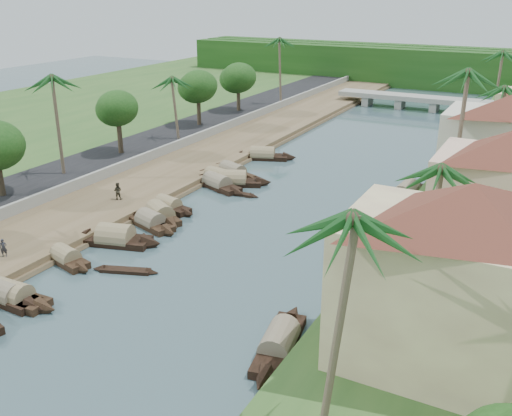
% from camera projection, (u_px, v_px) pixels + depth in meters
% --- Properties ---
extents(ground, '(220.00, 220.00, 0.00)m').
position_uv_depth(ground, '(182.00, 285.00, 41.19)').
color(ground, '#3A5157').
rests_on(ground, ground).
extents(left_bank, '(10.00, 180.00, 0.80)m').
position_uv_depth(left_bank, '(167.00, 174.00, 64.52)').
color(left_bank, brown).
rests_on(left_bank, ground).
extents(right_bank, '(16.00, 180.00, 1.20)m').
position_uv_depth(right_bank, '(497.00, 229.00, 49.14)').
color(right_bank, '#2B5120').
rests_on(right_bank, ground).
extents(road, '(8.00, 180.00, 1.40)m').
position_uv_depth(road, '(109.00, 161.00, 68.12)').
color(road, black).
rests_on(road, ground).
extents(retaining_wall, '(0.40, 180.00, 1.10)m').
position_uv_depth(retaining_wall, '(137.00, 161.00, 66.01)').
color(retaining_wall, gray).
rests_on(retaining_wall, left_bank).
extents(treeline, '(120.00, 14.00, 8.00)m').
position_uv_depth(treeline, '(449.00, 68.00, 122.11)').
color(treeline, '#153E11').
rests_on(treeline, ground).
extents(bridge, '(28.00, 4.00, 2.40)m').
position_uv_depth(bridge, '(418.00, 100.00, 99.87)').
color(bridge, gray).
rests_on(bridge, ground).
extents(building_near, '(14.85, 14.85, 10.20)m').
position_uv_depth(building_near, '(462.00, 276.00, 28.94)').
color(building_near, beige).
rests_on(building_near, right_bank).
extents(sampan_2, '(8.25, 2.05, 2.17)m').
position_uv_depth(sampan_2, '(11.00, 296.00, 38.92)').
color(sampan_2, black).
rests_on(sampan_2, ground).
extents(sampan_3, '(8.16, 2.08, 2.19)m').
position_uv_depth(sampan_3, '(4.00, 295.00, 39.10)').
color(sampan_3, black).
rests_on(sampan_3, ground).
extents(sampan_4, '(6.60, 2.94, 1.89)m').
position_uv_depth(sampan_4, '(66.00, 258.00, 44.39)').
color(sampan_4, black).
rests_on(sampan_4, ground).
extents(sampan_5, '(8.49, 4.19, 2.59)m').
position_uv_depth(sampan_5, '(116.00, 239.00, 47.74)').
color(sampan_5, black).
rests_on(sampan_5, ground).
extents(sampan_6, '(7.35, 3.80, 2.16)m').
position_uv_depth(sampan_6, '(151.00, 222.00, 51.14)').
color(sampan_6, black).
rests_on(sampan_6, ground).
extents(sampan_7, '(7.16, 2.83, 1.91)m').
position_uv_depth(sampan_7, '(168.00, 206.00, 54.99)').
color(sampan_7, black).
rests_on(sampan_7, ground).
extents(sampan_8, '(7.48, 5.35, 2.34)m').
position_uv_depth(sampan_8, '(160.00, 215.00, 52.80)').
color(sampan_8, black).
rests_on(sampan_8, ground).
extents(sampan_9, '(8.82, 4.56, 2.22)m').
position_uv_depth(sampan_9, '(217.00, 184.00, 61.12)').
color(sampan_9, black).
rests_on(sampan_9, ground).
extents(sampan_10, '(7.98, 2.96, 2.16)m').
position_uv_depth(sampan_10, '(218.00, 178.00, 63.17)').
color(sampan_10, black).
rests_on(sampan_10, ground).
extents(sampan_11, '(8.68, 5.45, 2.46)m').
position_uv_depth(sampan_11, '(233.00, 181.00, 61.98)').
color(sampan_11, black).
rests_on(sampan_11, ground).
extents(sampan_12, '(8.84, 4.71, 2.12)m').
position_uv_depth(sampan_12, '(233.00, 172.00, 65.15)').
color(sampan_12, black).
rests_on(sampan_12, ground).
extents(sampan_13, '(8.77, 4.76, 2.36)m').
position_uv_depth(sampan_13, '(263.00, 156.00, 71.34)').
color(sampan_13, black).
rests_on(sampan_13, ground).
extents(sampan_14, '(3.27, 9.20, 2.19)m').
position_uv_depth(sampan_14, '(279.00, 343.00, 33.76)').
color(sampan_14, black).
rests_on(sampan_14, ground).
extents(sampan_15, '(3.60, 7.34, 1.98)m').
position_uv_depth(sampan_15, '(347.00, 263.00, 43.52)').
color(sampan_15, black).
rests_on(sampan_15, ground).
extents(sampan_16, '(2.51, 9.34, 2.24)m').
position_uv_depth(sampan_16, '(406.00, 192.00, 58.58)').
color(sampan_16, black).
rests_on(sampan_16, ground).
extents(canoe_1, '(5.21, 2.61, 0.85)m').
position_uv_depth(canoe_1, '(125.00, 271.00, 43.04)').
color(canoe_1, black).
rests_on(canoe_1, ground).
extents(canoe_2, '(5.44, 1.14, 0.79)m').
position_uv_depth(canoe_2, '(235.00, 194.00, 59.16)').
color(canoe_2, black).
rests_on(canoe_2, ground).
extents(palm_0, '(3.20, 3.20, 12.20)m').
position_uv_depth(palm_0, '(338.00, 221.00, 22.24)').
color(palm_0, '#6F5E4A').
rests_on(palm_0, ground).
extents(palm_1, '(3.20, 3.20, 10.01)m').
position_uv_depth(palm_1, '(439.00, 171.00, 35.37)').
color(palm_1, '#6F5E4A').
rests_on(palm_1, ground).
extents(palm_2, '(3.20, 3.20, 14.15)m').
position_uv_depth(palm_2, '(467.00, 76.00, 45.90)').
color(palm_2, '#6F5E4A').
rests_on(palm_2, ground).
extents(palm_3, '(3.20, 3.20, 10.53)m').
position_uv_depth(palm_3, '(499.00, 89.00, 60.59)').
color(palm_3, '#6F5E4A').
rests_on(palm_3, ground).
extents(palm_5, '(3.20, 3.20, 11.78)m').
position_uv_depth(palm_5, '(52.00, 79.00, 57.82)').
color(palm_5, '#6F5E4A').
rests_on(palm_5, ground).
extents(palm_6, '(3.20, 3.20, 9.38)m').
position_uv_depth(palm_6, '(175.00, 80.00, 72.85)').
color(palm_6, '#6F5E4A').
rests_on(palm_6, ground).
extents(palm_7, '(3.20, 3.20, 12.18)m').
position_uv_depth(palm_7, '(502.00, 54.00, 77.64)').
color(palm_7, '#6F5E4A').
rests_on(palm_7, ground).
extents(palm_8, '(3.20, 3.20, 12.28)m').
position_uv_depth(palm_8, '(281.00, 41.00, 94.50)').
color(palm_8, '#6F5E4A').
rests_on(palm_8, ground).
extents(tree_3, '(4.83, 4.83, 7.36)m').
position_uv_depth(tree_3, '(117.00, 109.00, 67.20)').
color(tree_3, '#4A3D2A').
rests_on(tree_3, ground).
extents(tree_4, '(5.34, 5.34, 7.66)m').
position_uv_depth(tree_4, '(198.00, 87.00, 81.35)').
color(tree_4, '#4A3D2A').
rests_on(tree_4, ground).
extents(tree_5, '(5.48, 5.48, 7.43)m').
position_uv_depth(tree_5, '(238.00, 79.00, 91.02)').
color(tree_5, '#4A3D2A').
rests_on(tree_5, ground).
extents(person_near, '(0.63, 0.61, 1.45)m').
position_uv_depth(person_near, '(3.00, 248.00, 43.51)').
color(person_near, '#25262C').
rests_on(person_near, left_bank).
extents(person_far, '(1.00, 0.89, 1.69)m').
position_uv_depth(person_far, '(118.00, 191.00, 55.34)').
color(person_far, '#2C2A1F').
rests_on(person_far, left_bank).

